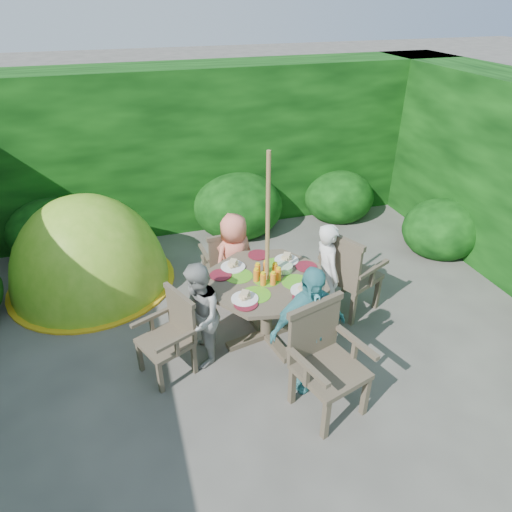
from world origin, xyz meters
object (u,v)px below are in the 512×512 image
object	(u,v)px
garden_chair_right	(347,272)
garden_chair_front	(324,358)
child_back	(235,260)
dome_tent	(93,283)
garden_chair_back	(224,259)
garden_chair_left	(171,334)
patio_table	(267,288)
child_left	(199,316)
parasol_pole	(267,254)
child_front	(308,329)
child_right	(327,273)

from	to	relation	value
garden_chair_right	garden_chair_front	bearing A→B (deg)	120.41
child_back	dome_tent	size ratio (longest dim) A/B	0.48
child_back	garden_chair_back	bearing A→B (deg)	-100.44
garden_chair_left	dome_tent	distance (m)	2.14
garden_chair_left	garden_chair_front	size ratio (longest dim) A/B	0.83
patio_table	child_left	world-z (taller)	child_left
parasol_pole	child_left	size ratio (longest dim) A/B	1.87
garden_chair_right	dome_tent	xyz separation A→B (m)	(-2.99, 1.53, -0.56)
patio_table	garden_chair_right	xyz separation A→B (m)	(1.07, 0.19, -0.10)
garden_chair_right	child_front	bearing A→B (deg)	111.78
parasol_pole	garden_chair_front	world-z (taller)	parasol_pole
garden_chair_front	child_left	bearing A→B (deg)	120.79
garden_chair_left	child_back	distance (m)	1.36
parasol_pole	garden_chair_right	distance (m)	1.22
child_right	parasol_pole	bearing A→B (deg)	102.89
garden_chair_right	child_front	size ratio (longest dim) A/B	0.77
parasol_pole	garden_chair_right	bearing A→B (deg)	10.11
garden_chair_back	child_back	world-z (taller)	child_back
garden_chair_back	child_left	size ratio (longest dim) A/B	0.72
garden_chair_front	child_right	distance (m)	1.36
child_right	child_back	xyz separation A→B (m)	(-0.94, 0.63, -0.02)
patio_table	garden_chair_front	bearing A→B (deg)	-79.41
garden_chair_left	garden_chair_back	world-z (taller)	garden_chair_left
child_back	garden_chair_left	bearing A→B (deg)	23.16
garden_chair_right	garden_chair_front	world-z (taller)	garden_chair_right
child_left	garden_chair_front	bearing A→B (deg)	55.98
patio_table	parasol_pole	distance (m)	0.43
garden_chair_back	child_left	xyz separation A→B (m)	(-0.56, -1.24, 0.14)
garden_chair_right	child_back	xyz separation A→B (m)	(-1.23, 0.59, 0.04)
garden_chair_right	child_left	xyz separation A→B (m)	(-1.86, -0.35, 0.03)
garden_chair_back	child_right	xyz separation A→B (m)	(1.01, -0.93, 0.17)
garden_chair_right	garden_chair_back	distance (m)	1.58
garden_chair_right	dome_tent	size ratio (longest dim) A/B	0.42
child_right	child_left	bearing A→B (deg)	102.89
garden_chair_back	child_back	xyz separation A→B (m)	(0.07, -0.30, 0.15)
child_right	child_front	bearing A→B (deg)	147.89
garden_chair_front	child_left	size ratio (longest dim) A/B	0.88
garden_chair_left	child_front	distance (m)	1.39
parasol_pole	child_right	size ratio (longest dim) A/B	1.76
patio_table	garden_chair_back	world-z (taller)	patio_table
garden_chair_right	child_right	xyz separation A→B (m)	(-0.29, -0.03, 0.06)
parasol_pole	child_back	size ratio (longest dim) A/B	1.82
garden_chair_right	dome_tent	world-z (taller)	dome_tent
child_front	dome_tent	distance (m)	3.32
garden_chair_back	child_back	size ratio (longest dim) A/B	0.70
garden_chair_front	child_front	world-z (taller)	child_front
garden_chair_back	garden_chair_front	bearing A→B (deg)	96.95
parasol_pole	child_back	xyz separation A→B (m)	(-0.16, 0.78, -0.50)
patio_table	parasol_pole	size ratio (longest dim) A/B	0.73
garden_chair_left	child_right	world-z (taller)	child_right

